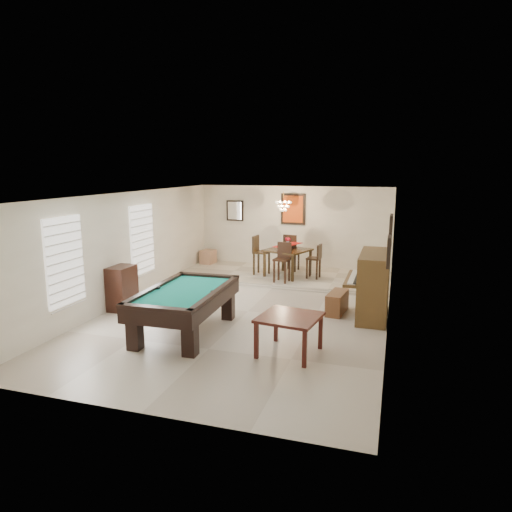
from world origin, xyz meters
The scene contains 26 objects.
ground_plane centered at (0.00, 0.00, -0.01)m, with size 6.00×9.00×0.02m, color beige.
wall_back centered at (0.00, 4.50, 1.30)m, with size 6.00×0.04×2.60m, color silver.
wall_front centered at (0.00, -4.50, 1.30)m, with size 6.00×0.04×2.60m, color silver.
wall_left centered at (-3.00, 0.00, 1.30)m, with size 0.04×9.00×2.60m, color silver.
wall_right centered at (3.00, 0.00, 1.30)m, with size 0.04×9.00×2.60m, color silver.
ceiling centered at (0.00, 0.00, 2.60)m, with size 6.00×9.00×0.04m, color white.
dining_step centered at (0.00, 3.25, 0.06)m, with size 6.00×2.50×0.12m, color beige.
window_left_front centered at (-2.97, -2.20, 1.40)m, with size 0.06×1.00×1.70m, color white.
window_left_rear centered at (-2.97, 0.60, 1.40)m, with size 0.06×1.00×1.70m, color white.
pool_table centered at (-0.74, -1.62, 0.42)m, with size 1.37×2.53×0.84m, color black, non-canonical shape.
square_table centered at (1.41, -2.01, 0.34)m, with size 0.98×0.98×0.68m, color #34110D, non-canonical shape.
upright_piano centered at (2.51, 0.47, 0.70)m, with size 0.94×1.67×1.39m, color brown, non-canonical shape.
piano_bench centered at (1.91, 0.48, 0.24)m, with size 0.33×0.85×0.47m, color brown.
apothecary_chest centered at (-2.76, -0.69, 0.50)m, with size 0.44×0.66×0.99m, color black.
dining_table centered at (0.17, 3.09, 0.57)m, with size 1.08×1.08×0.89m, color black, non-canonical shape.
flower_vase centered at (0.17, 3.09, 1.12)m, with size 0.13×0.13×0.22m, color red, non-canonical shape.
dining_chair_south centered at (0.18, 2.36, 0.65)m, with size 0.39×0.39×1.06m, color black, non-canonical shape.
dining_chair_north centered at (0.13, 3.80, 0.67)m, with size 0.41×0.41×1.10m, color black, non-canonical shape.
dining_chair_west centered at (-0.59, 3.04, 0.68)m, with size 0.42×0.42×1.12m, color black, non-canonical shape.
dining_chair_east centered at (0.92, 3.05, 0.60)m, with size 0.36×0.36×0.96m, color black, non-canonical shape.
corner_bench centered at (-2.67, 4.01, 0.34)m, with size 0.38×0.48×0.43m, color tan.
chandelier centered at (0.00, 3.20, 2.20)m, with size 0.44×0.44×0.60m, color #FFE5B2, non-canonical shape.
back_painting centered at (0.00, 4.46, 1.90)m, with size 0.75×0.06×0.95m, color #D84C14.
back_mirror centered at (-1.90, 4.46, 1.80)m, with size 0.55×0.06×0.65m, color white.
right_picture_upper centered at (2.96, 0.30, 1.90)m, with size 0.06×0.55×0.65m, color slate.
right_picture_lower centered at (2.96, -1.00, 1.70)m, with size 0.06×0.45×0.55m, color gray.
Camera 1 is at (3.05, -9.28, 3.17)m, focal length 32.00 mm.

